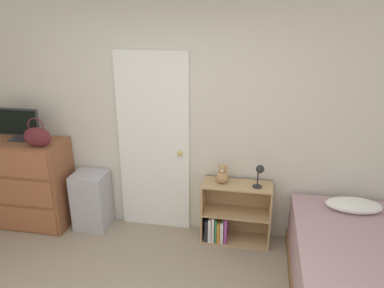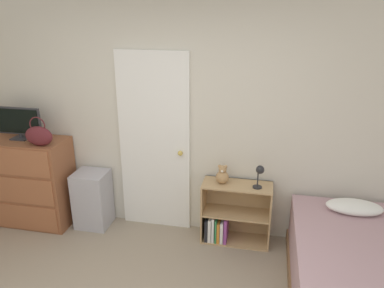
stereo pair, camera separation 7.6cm
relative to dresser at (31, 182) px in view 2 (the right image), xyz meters
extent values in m
cube|color=beige|center=(1.75, 0.29, 0.75)|extent=(10.00, 0.06, 2.55)
cube|color=white|center=(1.46, 0.24, 0.50)|extent=(0.80, 0.04, 2.04)
sphere|color=gold|center=(1.76, 0.19, 0.43)|extent=(0.06, 0.06, 0.06)
cube|color=brown|center=(0.00, 0.00, 0.00)|extent=(0.93, 0.46, 1.04)
cube|color=#9D5B39|center=(0.00, -0.23, -0.34)|extent=(0.86, 0.01, 0.31)
cube|color=#9D5B39|center=(0.00, -0.23, 0.00)|extent=(0.86, 0.01, 0.31)
cube|color=#9D5B39|center=(0.00, -0.23, 0.34)|extent=(0.86, 0.01, 0.31)
cube|color=#2D2D33|center=(-0.05, 0.03, 0.53)|extent=(0.19, 0.16, 0.02)
cylinder|color=#2D2D33|center=(-0.05, 0.03, 0.56)|extent=(0.04, 0.04, 0.04)
cube|color=#2D2D33|center=(-0.05, 0.03, 0.73)|extent=(0.55, 0.02, 0.31)
cube|color=black|center=(-0.05, 0.01, 0.73)|extent=(0.51, 0.01, 0.28)
ellipsoid|color=#591E23|center=(0.29, -0.13, 0.63)|extent=(0.31, 0.13, 0.22)
torus|color=#591E23|center=(0.29, -0.13, 0.75)|extent=(0.18, 0.01, 0.18)
cube|color=#ADADB7|center=(0.73, 0.07, -0.19)|extent=(0.38, 0.34, 0.67)
cube|color=tan|center=(2.05, 0.08, -0.18)|extent=(0.02, 0.31, 0.69)
cube|color=tan|center=(2.77, 0.08, -0.18)|extent=(0.02, 0.31, 0.69)
cube|color=tan|center=(2.41, 0.08, -0.51)|extent=(0.70, 0.31, 0.02)
cube|color=tan|center=(2.41, 0.08, -0.18)|extent=(0.70, 0.31, 0.02)
cube|color=tan|center=(2.41, 0.08, 0.16)|extent=(0.70, 0.31, 0.02)
cube|color=tan|center=(2.41, 0.23, -0.18)|extent=(0.74, 0.01, 0.69)
cube|color=black|center=(2.10, 0.04, -0.38)|extent=(0.03, 0.20, 0.26)
cube|color=white|center=(2.14, 0.07, -0.37)|extent=(0.03, 0.25, 0.27)
cube|color=white|center=(2.17, 0.07, -0.36)|extent=(0.03, 0.26, 0.30)
cube|color=#338C4C|center=(2.21, 0.07, -0.37)|extent=(0.02, 0.26, 0.27)
cube|color=orange|center=(2.23, 0.04, -0.39)|extent=(0.03, 0.21, 0.24)
cube|color=white|center=(2.27, 0.05, -0.38)|extent=(0.03, 0.22, 0.25)
cube|color=#8C3F8C|center=(2.31, 0.05, -0.36)|extent=(0.03, 0.22, 0.30)
sphere|color=tan|center=(2.25, 0.08, 0.24)|extent=(0.14, 0.14, 0.14)
sphere|color=tan|center=(2.25, 0.08, 0.33)|extent=(0.09, 0.09, 0.09)
sphere|color=silver|center=(2.25, 0.05, 0.32)|extent=(0.03, 0.03, 0.03)
sphere|color=tan|center=(2.21, 0.08, 0.36)|extent=(0.04, 0.04, 0.04)
sphere|color=tan|center=(2.28, 0.08, 0.36)|extent=(0.04, 0.04, 0.04)
cylinder|color=#262628|center=(2.62, 0.05, 0.17)|extent=(0.10, 0.10, 0.01)
cylinder|color=#262628|center=(2.62, 0.05, 0.27)|extent=(0.01, 0.01, 0.17)
sphere|color=#262628|center=(2.63, 0.04, 0.38)|extent=(0.09, 0.09, 0.09)
cube|color=#B28C93|center=(3.56, -0.74, -0.18)|extent=(1.15, 1.89, 0.45)
ellipsoid|color=white|center=(3.56, -0.04, 0.10)|extent=(0.53, 0.28, 0.12)
camera|label=1|loc=(2.59, -3.51, 1.93)|focal=35.00mm
camera|label=2|loc=(2.67, -3.49, 1.93)|focal=35.00mm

